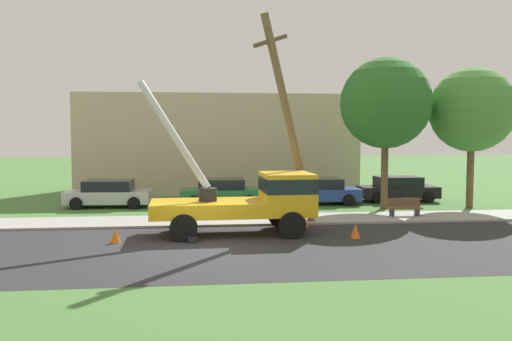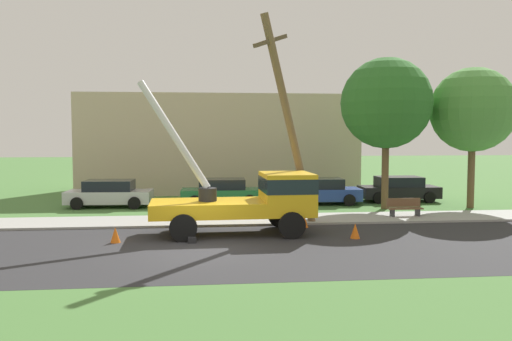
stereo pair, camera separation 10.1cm
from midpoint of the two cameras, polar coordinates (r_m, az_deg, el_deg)
ground_plane at (r=29.71m, az=-5.88°, el=-3.49°), size 120.00×120.00×0.00m
road_asphalt at (r=17.88m, az=-5.82°, el=-8.50°), size 80.00×8.37×0.01m
sidewalk_strip at (r=23.34m, az=-5.86°, el=-5.42°), size 80.00×2.77×0.10m
utility_truck at (r=20.34m, az=-0.10°, el=-2.94°), size 6.83×3.21×5.98m
leaning_utility_pole at (r=21.58m, az=3.71°, el=5.45°), size 3.01×2.34×8.62m
traffic_cone_ahead at (r=19.89m, az=10.85°, el=-6.46°), size 0.36×0.36×0.56m
traffic_cone_behind at (r=19.43m, az=-14.87°, el=-6.77°), size 0.36×0.36×0.56m
traffic_cone_curbside at (r=21.88m, az=5.36°, el=-5.45°), size 0.36×0.36×0.56m
parked_sedan_silver at (r=28.78m, az=-15.52°, el=-2.43°), size 4.49×2.17×1.42m
parked_sedan_green at (r=28.62m, az=-3.59°, el=-2.32°), size 4.45×2.11×1.42m
parked_sedan_blue at (r=29.10m, az=7.01°, el=-2.24°), size 4.48×2.15×1.42m
parked_sedan_black at (r=31.13m, az=15.31°, el=-1.95°), size 4.43×2.08×1.42m
park_bench at (r=25.14m, az=15.92°, el=-3.93°), size 1.60×0.45×0.90m
roadside_tree_near at (r=27.76m, az=14.06°, el=7.07°), size 4.63×4.63×7.74m
roadside_tree_far at (r=29.52m, az=22.57°, el=6.08°), size 4.36×4.36×7.29m
lowrise_building_backdrop at (r=35.79m, az=-3.92°, el=2.94°), size 18.00×6.00×6.40m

